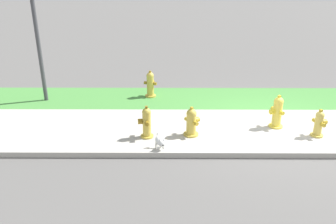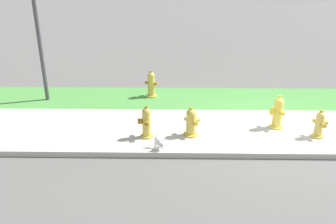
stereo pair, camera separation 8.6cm
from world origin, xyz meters
name	(u,v)px [view 2 (the right image)]	position (x,y,z in m)	size (l,w,h in m)	color
ground_plane	(276,130)	(0.00, 0.00, 0.00)	(120.00, 120.00, 0.00)	#5B5956
sidewalk_pavement	(276,129)	(0.00, 0.00, 0.01)	(18.00, 2.47, 0.01)	#ADA89E
grass_verge	(254,98)	(0.00, 2.23, 0.00)	(18.00, 1.99, 0.01)	#47893D
street_curb	(295,155)	(0.00, -1.32, 0.06)	(18.00, 0.16, 0.12)	#ADA89E
fire_hydrant_across_street	(151,84)	(-3.07, 2.36, 0.39)	(0.40, 0.37, 0.80)	gold
fire_hydrant_far_end	(146,123)	(-3.00, -0.46, 0.36)	(0.34, 0.37, 0.74)	gold
fire_hydrant_near_corner	(319,125)	(0.81, -0.38, 0.30)	(0.33, 0.37, 0.64)	gold
fire_hydrant_at_driveway	(191,122)	(-2.01, -0.35, 0.32)	(0.37, 0.37, 0.68)	gold
fire_hydrant_by_grass_verge	(278,113)	(0.03, 0.12, 0.38)	(0.38, 0.40, 0.80)	yellow
small_white_dog	(159,142)	(-2.68, -1.12, 0.23)	(0.26, 0.46, 0.39)	white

